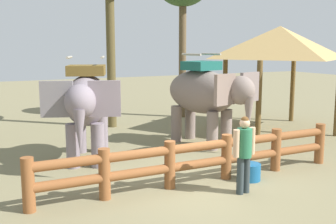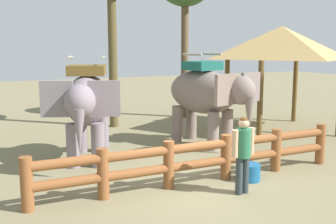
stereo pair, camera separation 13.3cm
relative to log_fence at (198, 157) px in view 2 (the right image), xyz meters
name	(u,v)px [view 2 (the right image)]	position (x,y,z in m)	size (l,w,h in m)	color
ground_plane	(201,185)	(0.00, -0.13, -0.60)	(60.00, 60.00, 0.00)	#7B7250
log_fence	(198,157)	(0.00, 0.00, 0.00)	(7.60, 0.28, 1.05)	brown
elephant_near_left	(87,103)	(-1.76, 2.86, 0.97)	(2.38, 3.33, 2.80)	gray
elephant_center	(207,94)	(2.03, 3.07, 0.99)	(2.22, 3.39, 2.84)	gray
tourist_woman_in_black	(243,150)	(0.51, -0.96, 0.35)	(0.58, 0.36, 1.64)	#2D383B
thatched_shelter	(282,43)	(5.60, 3.95, 2.54)	(4.69, 4.69, 3.75)	brown
feed_bucket	(249,172)	(1.16, -0.33, -0.41)	(0.50, 0.50, 0.39)	#19598C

